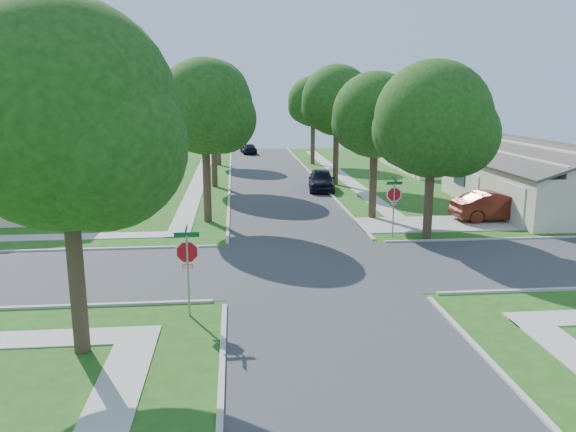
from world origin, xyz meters
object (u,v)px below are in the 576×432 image
at_px(house_nw_near, 34,181).
at_px(house_nw_far, 97,153).
at_px(stop_sign_ne, 394,197).
at_px(tree_e_mid, 337,104).
at_px(car_curb_east, 321,180).
at_px(tree_w_mid, 213,101).
at_px(house_ne_near, 542,184).
at_px(tree_sw_corner, 66,126).
at_px(car_curb_west, 249,149).
at_px(tree_w_near, 206,111).
at_px(tree_e_far, 314,104).
at_px(stop_sign_sw, 187,256).
at_px(tree_e_near, 376,119).
at_px(house_ne_far, 439,153).
at_px(tree_ne_corner, 434,125).
at_px(tree_w_far, 218,109).
at_px(car_driveway, 496,206).

xyz_separation_m(house_nw_near, house_nw_far, (0.00, 17.00, 0.00)).
relative_size(stop_sign_ne, tree_e_mid, 0.32).
relative_size(tree_e_mid, car_curb_east, 2.01).
xyz_separation_m(tree_w_mid, house_ne_near, (20.63, -10.01, -4.97)).
height_order(tree_w_mid, tree_sw_corner, tree_w_mid).
height_order(tree_e_mid, house_ne_near, tree_e_mid).
bearing_deg(car_curb_west, tree_w_near, 78.36).
distance_m(tree_e_far, car_curb_west, 13.21).
bearing_deg(stop_sign_sw, tree_e_near, 55.41).
distance_m(tree_e_mid, house_nw_near, 22.12).
relative_size(stop_sign_sw, tree_w_near, 0.33).
xyz_separation_m(tree_e_mid, house_nw_far, (-20.75, 10.99, -4.74)).
relative_size(tree_e_far, house_ne_far, 0.64).
distance_m(stop_sign_ne, house_ne_near, 12.94).
distance_m(tree_e_near, car_curb_east, 10.83).
bearing_deg(tree_e_mid, stop_sign_ne, -90.20).
bearing_deg(tree_e_mid, house_ne_far, 35.42).
xyz_separation_m(tree_e_near, house_nw_near, (-20.74, 5.99, -4.13)).
bearing_deg(tree_ne_corner, stop_sign_ne, 163.45).
bearing_deg(tree_sw_corner, stop_sign_ne, 43.94).
height_order(tree_sw_corner, house_nw_far, tree_sw_corner).
distance_m(tree_w_far, house_ne_near, 31.17).
bearing_deg(stop_sign_ne, tree_e_mid, 89.80).
xyz_separation_m(stop_sign_sw, tree_w_far, (0.05, 38.71, 3.48)).
bearing_deg(tree_e_near, house_nw_far, 132.06).
bearing_deg(tree_w_far, stop_sign_sw, -90.07).
xyz_separation_m(stop_sign_ne, house_ne_near, (11.29, 6.30, -0.51)).
distance_m(tree_w_far, house_ne_far, 21.61).
bearing_deg(tree_sw_corner, tree_w_mid, 84.30).
bearing_deg(stop_sign_ne, tree_w_mid, 119.80).
xyz_separation_m(tree_e_far, house_nw_near, (-20.75, -19.01, -4.46)).
distance_m(tree_sw_corner, car_driveway, 24.57).
height_order(house_nw_far, car_curb_west, house_nw_far).
relative_size(tree_ne_corner, car_curb_east, 1.89).
xyz_separation_m(stop_sign_sw, tree_e_near, (9.45, 13.71, 3.61)).
distance_m(tree_e_near, car_curb_west, 36.22).
height_order(tree_e_far, house_nw_far, tree_e_far).
xyz_separation_m(tree_e_mid, car_driveway, (6.74, -13.33, -5.44)).
xyz_separation_m(house_ne_near, car_curb_east, (-12.79, 7.56, -0.74)).
distance_m(stop_sign_sw, house_nw_far, 38.40).
bearing_deg(house_ne_far, tree_sw_corner, -123.06).
relative_size(tree_e_near, tree_w_far, 1.03).
bearing_deg(house_ne_far, house_ne_near, -90.00).
distance_m(house_ne_far, house_nw_far, 32.12).
relative_size(tree_e_near, tree_e_mid, 0.90).
bearing_deg(stop_sign_ne, tree_w_near, 155.26).
bearing_deg(tree_e_far, tree_e_near, -90.00).
relative_size(car_curb_east, car_curb_west, 1.15).
height_order(tree_w_near, house_nw_far, tree_w_near).
bearing_deg(house_ne_far, tree_w_far, 166.36).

